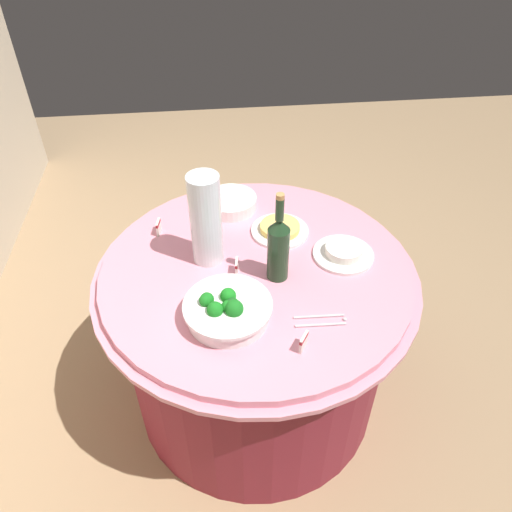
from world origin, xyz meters
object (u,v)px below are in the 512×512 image
object	(u,v)px
decorative_fruit_vase	(206,225)
label_placard_mid	(304,341)
plate_stack	(231,203)
label_placard_front	(237,266)
wine_bottle	(278,247)
serving_tongs	(322,320)
food_plate_noodles	(280,229)
broccoli_bowl	(227,310)
food_plate_rice	(343,252)
label_placard_rear	(159,226)

from	to	relation	value
decorative_fruit_vase	label_placard_mid	distance (m)	0.53
plate_stack	label_placard_front	bearing A→B (deg)	178.87
wine_bottle	serving_tongs	distance (m)	0.28
serving_tongs	food_plate_noodles	xyz separation A→B (m)	(0.47, 0.06, 0.01)
broccoli_bowl	decorative_fruit_vase	bearing A→B (deg)	9.02
food_plate_rice	label_placard_rear	world-z (taller)	label_placard_rear
serving_tongs	label_placard_front	distance (m)	0.36
plate_stack	food_plate_rice	size ratio (longest dim) A/B	0.95
plate_stack	wine_bottle	xyz separation A→B (m)	(-0.43, -0.13, 0.10)
food_plate_rice	label_placard_mid	distance (m)	0.46
serving_tongs	broccoli_bowl	bearing A→B (deg)	81.02
food_plate_noodles	label_placard_rear	distance (m)	0.46
label_placard_mid	label_placard_rear	size ratio (longest dim) A/B	1.00
label_placard_mid	label_placard_rear	xyz separation A→B (m)	(0.61, 0.45, 0.00)
serving_tongs	food_plate_noodles	distance (m)	0.47
broccoli_bowl	wine_bottle	distance (m)	0.27
decorative_fruit_vase	food_plate_rice	world-z (taller)	decorative_fruit_vase
plate_stack	food_plate_noodles	xyz separation A→B (m)	(-0.18, -0.17, -0.01)
decorative_fruit_vase	food_plate_rice	distance (m)	0.50
plate_stack	label_placard_rear	xyz separation A→B (m)	(-0.14, 0.28, 0.01)
serving_tongs	food_plate_rice	size ratio (longest dim) A/B	0.76
decorative_fruit_vase	food_plate_noodles	xyz separation A→B (m)	(0.12, -0.28, -0.13)
broccoli_bowl	label_placard_front	bearing A→B (deg)	-12.62
food_plate_rice	label_placard_rear	size ratio (longest dim) A/B	4.00
wine_bottle	food_plate_rice	xyz separation A→B (m)	(0.08, -0.25, -0.11)
broccoli_bowl	food_plate_rice	world-z (taller)	broccoli_bowl
plate_stack	broccoli_bowl	bearing A→B (deg)	174.84
plate_stack	label_placard_rear	distance (m)	0.32
decorative_fruit_vase	serving_tongs	distance (m)	0.51
wine_bottle	label_placard_front	xyz separation A→B (m)	(0.03, 0.14, -0.10)
label_placard_rear	broccoli_bowl	bearing A→B (deg)	-153.82
broccoli_bowl	plate_stack	world-z (taller)	broccoli_bowl
plate_stack	wine_bottle	bearing A→B (deg)	-163.12
serving_tongs	food_plate_rice	bearing A→B (deg)	-25.28
wine_bottle	label_placard_front	bearing A→B (deg)	77.11
broccoli_bowl	wine_bottle	xyz separation A→B (m)	(0.18, -0.18, 0.09)
wine_bottle	label_placard_mid	world-z (taller)	wine_bottle
broccoli_bowl	label_placard_mid	distance (m)	0.26
decorative_fruit_vase	label_placard_mid	bearing A→B (deg)	-149.42
label_placard_mid	food_plate_rice	bearing A→B (deg)	-28.90
serving_tongs	label_placard_mid	distance (m)	0.13
label_placard_mid	decorative_fruit_vase	bearing A→B (deg)	30.58
decorative_fruit_vase	label_placard_rear	world-z (taller)	decorative_fruit_vase
label_placard_front	label_placard_rear	world-z (taller)	same
broccoli_bowl	serving_tongs	xyz separation A→B (m)	(-0.05, -0.29, -0.03)
broccoli_bowl	label_placard_mid	size ratio (longest dim) A/B	5.09
decorative_fruit_vase	label_placard_front	bearing A→B (deg)	-133.80
broccoli_bowl	serving_tongs	bearing A→B (deg)	-98.98
plate_stack	decorative_fruit_vase	xyz separation A→B (m)	(-0.31, 0.10, 0.12)
food_plate_noodles	label_placard_rear	bearing A→B (deg)	84.09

